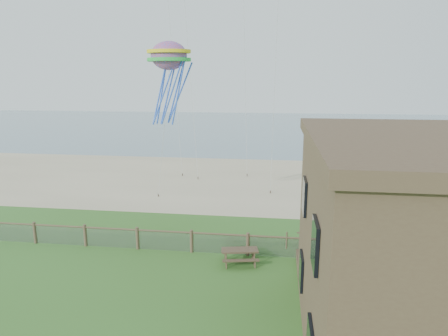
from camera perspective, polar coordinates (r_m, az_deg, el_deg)
The scene contains 6 objects.
ground at distance 16.80m, azimuth -9.24°, elevation -20.16°, with size 160.00×160.00×0.00m, color #365F20.
sand_beach at distance 36.88m, azimuth 0.66°, elevation -1.71°, with size 72.00×20.00×0.02m, color tan.
ocean at distance 80.12m, azimuth 4.56°, elevation 5.93°, with size 160.00×68.00×0.02m, color slate.
chainlink_fence at distance 21.69m, azimuth -4.65°, elevation -10.56°, with size 36.20×0.20×1.25m, color brown, non-canonical shape.
picnic_table at distance 20.47m, azimuth 2.27°, elevation -12.50°, with size 1.81×1.36×0.76m, color brown, non-canonical shape.
octopus_kite at distance 27.34m, azimuth -7.78°, elevation 12.37°, with size 2.94×2.07×6.05m, color #FF3928, non-canonical shape.
Camera 1 is at (4.39, -13.49, 9.00)m, focal length 32.00 mm.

